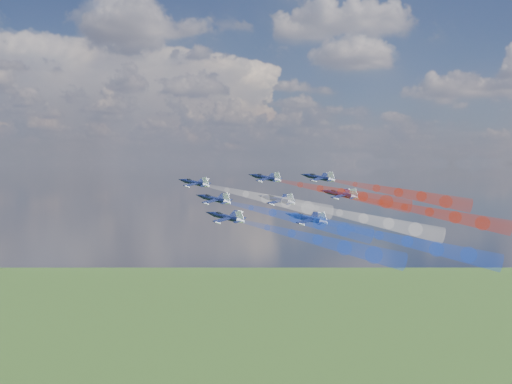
{
  "coord_description": "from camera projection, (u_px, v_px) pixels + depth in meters",
  "views": [
    {
      "loc": [
        -7.34,
        -148.43,
        181.26
      ],
      "look_at": [
        -7.12,
        2.72,
        173.83
      ],
      "focal_mm": 40.18,
      "sensor_mm": 36.0,
      "label": 1
    }
  ],
  "objects": [
    {
      "name": "jet_outer_left",
      "position": [
        226.0,
        217.0,
        131.86
      ],
      "size": [
        14.59,
        14.27,
        6.75
      ],
      "primitive_type": null,
      "rotation": [
        0.16,
        -0.23,
        0.96
      ],
      "color": "black"
    },
    {
      "name": "trail_inner_left",
      "position": [
        295.0,
        218.0,
        132.68
      ],
      "size": [
        33.19,
        24.25,
        10.21
      ],
      "primitive_type": null,
      "rotation": [
        0.16,
        -0.23,
        0.96
      ],
      "color": "blue"
    },
    {
      "name": "trail_rear_left",
      "position": [
        407.0,
        242.0,
        119.82
      ],
      "size": [
        33.19,
        24.25,
        10.21
      ],
      "primitive_type": null,
      "rotation": [
        0.16,
        -0.23,
        0.96
      ],
      "color": "blue"
    },
    {
      "name": "jet_center_third",
      "position": [
        278.0,
        200.0,
        147.24
      ],
      "size": [
        14.59,
        14.27,
        6.75
      ],
      "primitive_type": null,
      "rotation": [
        0.16,
        -0.23,
        0.96
      ],
      "color": "black"
    },
    {
      "name": "jet_inner_left",
      "position": [
        214.0,
        199.0,
        145.27
      ],
      "size": [
        14.59,
        14.27,
        6.75
      ],
      "primitive_type": null,
      "rotation": [
        0.16,
        -0.23,
        0.96
      ],
      "color": "black"
    },
    {
      "name": "trail_rear_right",
      "position": [
        429.0,
        212.0,
        138.7
      ],
      "size": [
        33.19,
        24.25,
        10.21
      ],
      "primitive_type": null,
      "rotation": [
        0.16,
        -0.23,
        0.96
      ],
      "color": "red"
    },
    {
      "name": "trail_outer_right",
      "position": [
        398.0,
        192.0,
        151.59
      ],
      "size": [
        33.19,
        24.25,
        10.21
      ],
      "primitive_type": null,
      "rotation": [
        0.16,
        -0.23,
        0.96
      ],
      "color": "red"
    },
    {
      "name": "jet_rear_right",
      "position": [
        340.0,
        194.0,
        151.28
      ],
      "size": [
        14.59,
        14.27,
        6.75
      ],
      "primitive_type": null,
      "rotation": [
        0.16,
        -0.23,
        0.96
      ],
      "color": "black"
    },
    {
      "name": "trail_inner_right",
      "position": [
        341.0,
        193.0,
        151.31
      ],
      "size": [
        33.19,
        24.25,
        10.21
      ],
      "primitive_type": null,
      "rotation": [
        0.16,
        -0.23,
        0.96
      ],
      "color": "red"
    },
    {
      "name": "trail_lead",
      "position": [
        266.0,
        198.0,
        148.38
      ],
      "size": [
        33.19,
        24.25,
        10.21
      ],
      "primitive_type": null,
      "rotation": [
        0.16,
        -0.23,
        0.96
      ],
      "color": "white"
    },
    {
      "name": "trail_outer_left",
      "position": [
        318.0,
        240.0,
        119.28
      ],
      "size": [
        33.19,
        24.25,
        10.21
      ],
      "primitive_type": null,
      "rotation": [
        0.16,
        -0.23,
        0.96
      ],
      "color": "blue"
    },
    {
      "name": "jet_lead",
      "position": [
        195.0,
        183.0,
        160.96
      ],
      "size": [
        14.59,
        14.27,
        6.75
      ],
      "primitive_type": null,
      "rotation": [
        0.16,
        -0.23,
        0.96
      ],
      "color": "black"
    },
    {
      "name": "jet_rear_left",
      "position": [
        308.0,
        219.0,
        132.4
      ],
      "size": [
        14.59,
        14.27,
        6.75
      ],
      "primitive_type": null,
      "rotation": [
        0.16,
        -0.23,
        0.96
      ],
      "color": "black"
    },
    {
      "name": "trail_center_third",
      "position": [
        363.0,
        218.0,
        134.66
      ],
      "size": [
        33.19,
        24.25,
        10.21
      ],
      "primitive_type": null,
      "rotation": [
        0.16,
        -0.23,
        0.96
      ],
      "color": "white"
    },
    {
      "name": "jet_inner_right",
      "position": [
        266.0,
        178.0,
        163.89
      ],
      "size": [
        14.59,
        14.27,
        6.75
      ],
      "primitive_type": null,
      "rotation": [
        0.16,
        -0.23,
        0.96
      ],
      "color": "black"
    },
    {
      "name": "jet_outer_right",
      "position": [
        319.0,
        178.0,
        164.17
      ],
      "size": [
        14.59,
        14.27,
        6.75
      ],
      "primitive_type": null,
      "rotation": [
        0.16,
        -0.23,
        0.96
      ],
      "color": "black"
    }
  ]
}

